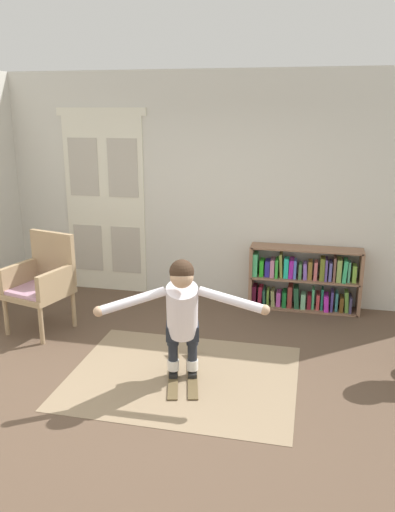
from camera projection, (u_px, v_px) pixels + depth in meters
ground_plane at (178, 399)px, 4.48m from camera, size 7.20×7.20×0.00m
back_wall at (229, 189)px, 6.51m from camera, size 6.00×0.10×2.90m
double_door at (105, 202)px, 6.87m from camera, size 1.22×0.05×2.45m
rug at (183, 376)px, 4.86m from camera, size 2.13×1.69×0.01m
bookshelf at (303, 281)px, 6.40m from camera, size 1.37×0.30×0.80m
wicker_chair at (43, 280)px, 5.77m from camera, size 0.73×0.73×1.10m
skis_pair at (183, 373)px, 4.88m from camera, size 0.48×0.92×0.07m
person_skier at (182, 310)px, 4.52m from camera, size 1.44×0.75×1.16m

